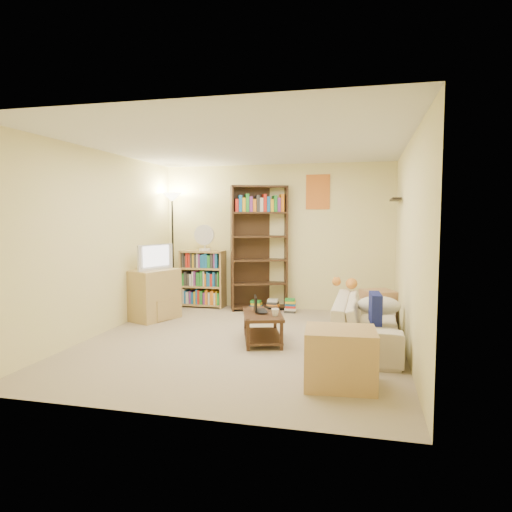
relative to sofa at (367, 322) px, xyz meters
name	(u,v)px	position (x,y,z in m)	size (l,w,h in m)	color
room	(243,215)	(-1.55, -0.22, 1.33)	(4.50, 4.54, 2.52)	tan
sofa	(367,322)	(0.00, 0.00, 0.00)	(0.80, 2.01, 0.58)	beige
navy_pillow	(375,308)	(0.09, -0.43, 0.27)	(0.38, 0.12, 0.35)	navy
cream_blanket	(379,305)	(0.14, 0.05, 0.21)	(0.54, 0.38, 0.23)	beige
tabby_cat	(349,283)	(-0.25, 0.77, 0.37)	(0.46, 0.17, 0.16)	orange
coffee_table	(262,324)	(-1.30, -0.17, -0.05)	(0.70, 0.96, 0.38)	#3D2117
laptop	(265,311)	(-1.27, -0.12, 0.10)	(0.29, 0.35, 0.02)	black
laptop_screen	(256,304)	(-1.39, -0.16, 0.20)	(0.01, 0.29, 0.19)	white
mug	(275,312)	(-1.10, -0.32, 0.13)	(0.11, 0.11, 0.09)	white
tv_remote	(268,308)	(-1.29, 0.13, 0.10)	(0.05, 0.15, 0.02)	black
tv_stand	(153,294)	(-3.25, 0.71, 0.10)	(0.52, 0.73, 0.78)	tan
television	(152,257)	(-3.25, 0.71, 0.69)	(0.34, 0.67, 0.39)	black
tall_bookshelf	(259,245)	(-1.81, 1.83, 0.83)	(1.01, 0.64, 2.13)	#3D2417
short_bookshelf	(203,279)	(-2.83, 1.83, 0.21)	(0.78, 0.32, 1.00)	tan
desk_fan	(204,238)	(-2.78, 1.78, 0.95)	(0.36, 0.20, 0.46)	silver
floor_lamp	(172,216)	(-3.35, 1.72, 1.32)	(0.34, 0.34, 2.02)	black
side_table	(378,307)	(0.17, 1.22, -0.04)	(0.44, 0.44, 0.51)	tan
end_cabinet	(340,358)	(-0.25, -1.48, -0.02)	(0.66, 0.55, 0.55)	tan
book_stacks	(275,305)	(-1.50, 1.72, -0.19)	(0.80, 0.23, 0.24)	red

